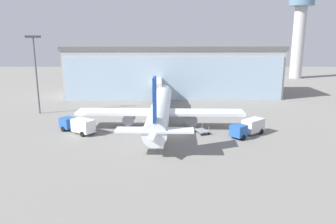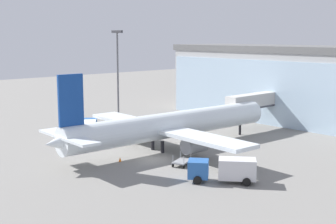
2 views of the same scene
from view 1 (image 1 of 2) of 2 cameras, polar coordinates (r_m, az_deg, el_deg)
The scene contains 11 objects.
ground at distance 57.06m, azimuth 1.37°, elevation -3.98°, with size 240.00×240.00×0.00m, color gray.
terminal_building at distance 92.88m, azimuth 0.82°, elevation 7.21°, with size 59.32×16.10×13.92m.
jet_bridge at distance 81.97m, azimuth -1.95°, elevation 4.73°, with size 2.63×14.34×6.03m.
control_tower at distance 138.95m, azimuth 21.90°, elevation 13.88°, with size 9.83×9.83×31.93m.
apron_light_mast at distance 75.89m, azimuth -22.12°, elevation 7.19°, with size 3.20×0.40×16.77m.
airplane at distance 61.19m, azimuth -1.41°, elevation 0.47°, with size 30.77×38.10×11.34m.
catering_truck at distance 59.91m, azimuth -15.46°, elevation -2.16°, with size 7.22×6.03×2.65m.
fuel_truck at distance 58.00m, azimuth 13.78°, elevation -2.57°, with size 6.93×6.48×2.65m.
baggage_cart at distance 57.94m, azimuth 5.87°, elevation -3.25°, with size 2.58×3.20×1.50m.
safety_cone_nose at distance 53.28m, azimuth -0.67°, elevation -4.95°, with size 0.36×0.36×0.55m, color orange.
safety_cone_wingtip at distance 65.90m, azimuth -13.69°, elevation -1.72°, with size 0.36×0.36×0.55m, color orange.
Camera 1 is at (-1.42, -54.41, 17.12)m, focal length 35.00 mm.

